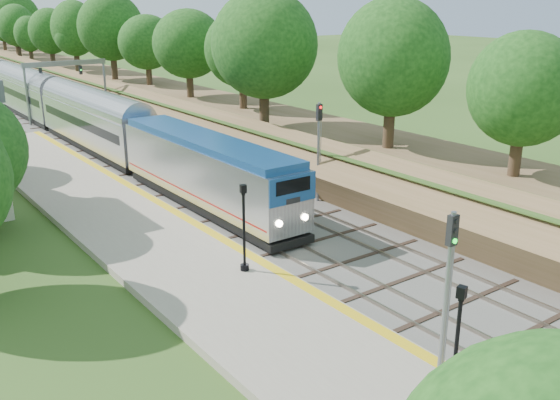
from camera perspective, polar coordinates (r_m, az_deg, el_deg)
ground at (r=23.35m, az=22.61°, el=-15.09°), size 320.00×320.00×0.00m
trackbed at (r=73.10m, az=-20.20°, el=7.34°), size 9.50×170.00×0.28m
platform at (r=30.68m, az=-9.33°, el=-5.33°), size 6.40×68.00×0.38m
yellow_stripe at (r=31.86m, az=-4.78°, el=-3.86°), size 0.55×68.00×0.01m
embankment at (r=75.48m, az=-14.22°, el=9.65°), size 10.64×170.00×11.70m
signal_gantry at (r=67.82m, az=-19.01°, el=10.78°), size 8.40×0.38×6.20m
trees_behind_platform at (r=31.66m, az=-23.32°, el=2.46°), size 7.82×53.32×7.21m
lamppost_mid at (r=19.69m, az=15.76°, el=-13.42°), size 0.40×0.40×4.00m
lamppost_far at (r=27.97m, az=-3.31°, el=-3.02°), size 0.40×0.40×4.06m
signal_platform at (r=20.24m, az=15.11°, el=-6.94°), size 0.33×0.27×5.71m
signal_farside at (r=38.11m, az=3.56°, el=5.34°), size 0.34×0.27×6.16m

